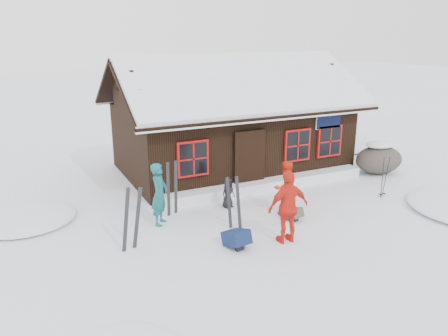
{
  "coord_description": "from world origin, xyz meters",
  "views": [
    {
      "loc": [
        -5.95,
        -9.65,
        5.0
      ],
      "look_at": [
        -0.6,
        1.27,
        1.3
      ],
      "focal_mm": 35.0,
      "sensor_mm": 36.0,
      "label": 1
    }
  ],
  "objects": [
    {
      "name": "snow_mounds",
      "position": [
        1.65,
        1.86,
        0.0
      ],
      "size": [
        20.6,
        13.2,
        0.48
      ],
      "color": "white",
      "rests_on": "ground"
    },
    {
      "name": "backpack_olive",
      "position": [
        0.8,
        -0.28,
        0.13
      ],
      "size": [
        0.47,
        0.56,
        0.27
      ],
      "primitive_type": "cube",
      "rotation": [
        0.0,
        0.0,
        0.23
      ],
      "color": "#464532",
      "rests_on": "ground"
    },
    {
      "name": "skier_teal",
      "position": [
        -2.63,
        1.11,
        0.87
      ],
      "size": [
        0.71,
        0.76,
        1.75
      ],
      "primitive_type": "imported",
      "rotation": [
        0.0,
        0.0,
        0.94
      ],
      "color": "#13575C",
      "rests_on": "ground"
    },
    {
      "name": "ski_pair_right",
      "position": [
        -2.1,
        1.61,
        0.77
      ],
      "size": [
        0.39,
        0.16,
        1.65
      ],
      "rotation": [
        0.0,
        0.0,
        0.33
      ],
      "color": "black",
      "rests_on": "ground"
    },
    {
      "name": "ground",
      "position": [
        0.0,
        0.0,
        0.0
      ],
      "size": [
        120.0,
        120.0,
        0.0
      ],
      "primitive_type": "plane",
      "color": "white",
      "rests_on": "ground"
    },
    {
      "name": "boulder",
      "position": [
        6.26,
        2.0,
        0.56
      ],
      "size": [
        1.88,
        1.41,
        1.11
      ],
      "color": "#4F463F",
      "rests_on": "ground"
    },
    {
      "name": "skier_crouched",
      "position": [
        -0.41,
        1.38,
        0.46
      ],
      "size": [
        0.51,
        0.4,
        0.92
      ],
      "primitive_type": "imported",
      "rotation": [
        0.0,
        0.0,
        0.25
      ],
      "color": "black",
      "rests_on": "ground"
    },
    {
      "name": "ski_poles",
      "position": [
        4.5,
        0.01,
        0.64
      ],
      "size": [
        0.24,
        0.12,
        1.37
      ],
      "color": "black",
      "rests_on": "ground"
    },
    {
      "name": "backpack_blue",
      "position": [
        -1.4,
        -1.06,
        0.17
      ],
      "size": [
        0.56,
        0.7,
        0.35
      ],
      "primitive_type": "cube",
      "rotation": [
        0.0,
        0.0,
        0.13
      ],
      "color": "#101D45",
      "rests_on": "ground"
    },
    {
      "name": "mountain_hut",
      "position": [
        1.5,
        4.98,
        1.58
      ],
      "size": [
        8.9,
        6.09,
        4.42
      ],
      "color": "black",
      "rests_on": "ground"
    },
    {
      "name": "ski_pair_mid",
      "position": [
        -0.95,
        -0.04,
        0.71
      ],
      "size": [
        0.42,
        0.2,
        1.52
      ],
      "rotation": [
        0.0,
        0.0,
        -0.38
      ],
      "color": "black",
      "rests_on": "ground"
    },
    {
      "name": "skier_orange_left",
      "position": [
        0.87,
        0.25,
        0.79
      ],
      "size": [
        0.83,
        0.68,
        1.59
      ],
      "primitive_type": "imported",
      "rotation": [
        0.0,
        0.0,
        3.25
      ],
      "color": "red",
      "rests_on": "ground"
    },
    {
      "name": "snow_drift",
      "position": [
        1.5,
        2.25,
        0.17
      ],
      "size": [
        7.6,
        0.6,
        0.35
      ],
      "primitive_type": "cube",
      "color": "white",
      "rests_on": "ground"
    },
    {
      "name": "skier_orange_right",
      "position": [
        -0.11,
        -1.34,
        0.94
      ],
      "size": [
        1.12,
        0.51,
        1.87
      ],
      "primitive_type": "imported",
      "rotation": [
        0.0,
        0.0,
        3.09
      ],
      "color": "red",
      "rests_on": "ground"
    },
    {
      "name": "ski_pair_left",
      "position": [
        -3.7,
        -0.02,
        0.77
      ],
      "size": [
        0.58,
        0.17,
        1.63
      ],
      "rotation": [
        0.0,
        0.0,
        -0.1
      ],
      "color": "black",
      "rests_on": "ground"
    }
  ]
}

